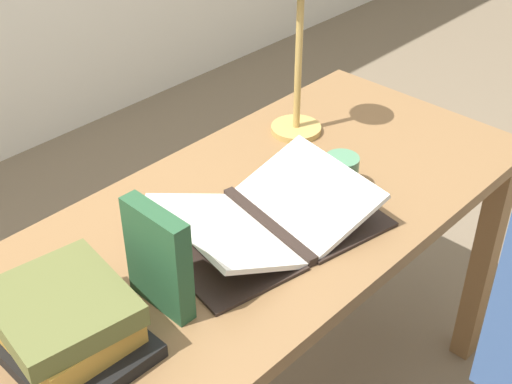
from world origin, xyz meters
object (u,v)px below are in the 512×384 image
book_stack_tall (64,323)px  book_standing_upright (158,259)px  coffee_mug (341,173)px  open_book (267,219)px

book_stack_tall → book_standing_upright: bearing=-11.1°
book_standing_upright → coffee_mug: 0.54m
open_book → coffee_mug: size_ratio=5.62×
book_standing_upright → coffee_mug: (0.53, -0.01, -0.07)m
open_book → book_stack_tall: (-0.49, 0.03, 0.03)m
book_stack_tall → book_standing_upright: 0.20m
book_standing_upright → coffee_mug: size_ratio=2.31×
open_book → book_standing_upright: bearing=-167.5°
coffee_mug → book_standing_upright: bearing=179.0°
open_book → book_stack_tall: book_stack_tall is taller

